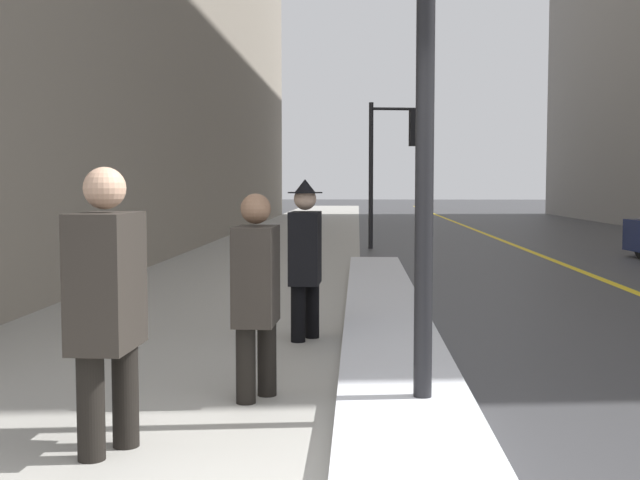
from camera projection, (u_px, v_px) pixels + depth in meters
The scene contains 7 objects.
sidewalk_slab at pixel (274, 252), 18.64m from camera, with size 4.00×80.00×0.01m.
road_centre_stripe at pixel (534, 253), 18.35m from camera, with size 0.16×80.00×0.00m.
snow_bank_curb at pixel (385, 316), 9.01m from camera, with size 0.90×12.72×0.18m.
traffic_light_near at pixel (399, 144), 19.59m from camera, with size 1.31×0.43×3.56m.
pedestrian_with_shoulder_bag at pixel (107, 297), 4.61m from camera, with size 0.33×0.76×1.67m.
pedestrian_trailing at pixel (256, 287), 5.77m from camera, with size 0.30×0.50×1.51m.
pedestrian_nearside at pixel (305, 253), 7.99m from camera, with size 0.35×0.51×1.62m.
Camera 1 is at (-0.04, -3.50, 1.57)m, focal length 45.00 mm.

